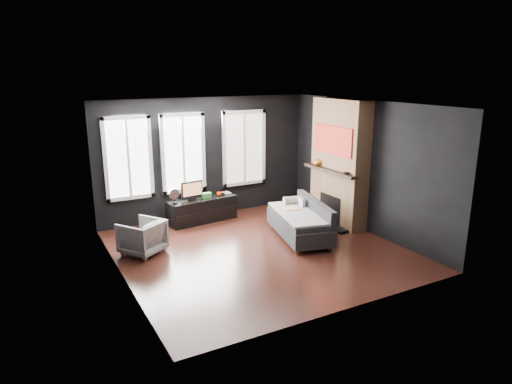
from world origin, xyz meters
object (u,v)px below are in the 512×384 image
armchair (142,235)px  book (224,189)px  media_console (202,210)px  mantel_vase (317,162)px  sofa (299,219)px  mug (219,193)px  monitor (192,189)px

armchair → book: 2.64m
media_console → mantel_vase: bearing=-31.3°
media_console → book: book is taller
book → mantel_vase: size_ratio=1.15×
sofa → mantel_vase: mantel_vase is taller
media_console → mantel_vase: (2.34, -1.05, 1.05)m
mug → media_console: bearing=178.9°
mug → armchair: bearing=-150.2°
monitor → mantel_vase: 2.83m
media_console → monitor: monitor is taller
armchair → monitor: (1.44, 1.21, 0.42)m
armchair → mug: size_ratio=6.19×
mantel_vase → armchair: bearing=-177.9°
sofa → book: sofa is taller
armchair → mantel_vase: bearing=148.6°
armchair → monitor: size_ratio=1.33×
armchair → media_console: bearing=-177.6°
book → mantel_vase: (1.74, -1.19, 0.68)m
sofa → media_console: sofa is taller
sofa → armchair: size_ratio=2.58×
mantel_vase → monitor: bearing=157.5°
media_console → monitor: 0.54m
sofa → monitor: size_ratio=3.44×
mantel_vase → sofa: bearing=-140.2°
monitor → book: monitor is taller
monitor → mantel_vase: bearing=-30.7°
armchair → media_console: size_ratio=0.45×
sofa → monitor: (-1.54, 1.91, 0.38)m
sofa → media_console: size_ratio=1.16×
sofa → mug: (-0.90, 1.90, 0.20)m
media_console → book: bearing=5.7°
armchair → monitor: monitor is taller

